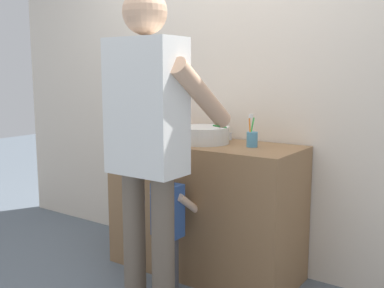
# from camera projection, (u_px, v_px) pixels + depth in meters

# --- Properties ---
(ground_plane) EXTENTS (14.00, 14.00, 0.00)m
(ground_plane) POSITION_uv_depth(u_px,v_px,m) (179.00, 286.00, 2.96)
(ground_plane) COLOR slate
(back_wall) EXTENTS (4.40, 0.08, 2.70)m
(back_wall) POSITION_uv_depth(u_px,v_px,m) (230.00, 74.00, 3.25)
(back_wall) COLOR beige
(back_wall) RESTS_ON ground
(vanity_cabinet) EXTENTS (1.30, 0.54, 0.90)m
(vanity_cabinet) POSITION_uv_depth(u_px,v_px,m) (205.00, 207.00, 3.13)
(vanity_cabinet) COLOR olive
(vanity_cabinet) RESTS_ON ground
(sink_basin) EXTENTS (0.35, 0.35, 0.11)m
(sink_basin) POSITION_uv_depth(u_px,v_px,m) (203.00, 135.00, 3.04)
(sink_basin) COLOR silver
(sink_basin) RESTS_ON vanity_cabinet
(faucet) EXTENTS (0.18, 0.14, 0.18)m
(faucet) POSITION_uv_depth(u_px,v_px,m) (220.00, 128.00, 3.20)
(faucet) COLOR #B7BABF
(faucet) RESTS_ON vanity_cabinet
(toothbrush_cup) EXTENTS (0.07, 0.07, 0.21)m
(toothbrush_cup) POSITION_uv_depth(u_px,v_px,m) (252.00, 138.00, 2.88)
(toothbrush_cup) COLOR #4C8EB2
(toothbrush_cup) RESTS_ON vanity_cabinet
(soap_bottle) EXTENTS (0.06, 0.06, 0.17)m
(soap_bottle) POSITION_uv_depth(u_px,v_px,m) (171.00, 128.00, 3.30)
(soap_bottle) COLOR #B27FC6
(soap_bottle) RESTS_ON vanity_cabinet
(child_toddler) EXTENTS (0.25, 0.25, 0.82)m
(child_toddler) POSITION_uv_depth(u_px,v_px,m) (168.00, 217.00, 2.80)
(child_toddler) COLOR #47474C
(child_toddler) RESTS_ON ground
(adult_parent) EXTENTS (0.55, 0.58, 1.79)m
(adult_parent) POSITION_uv_depth(u_px,v_px,m) (149.00, 128.00, 2.45)
(adult_parent) COLOR #6B5B4C
(adult_parent) RESTS_ON ground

